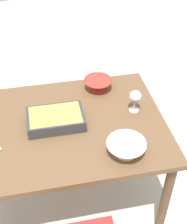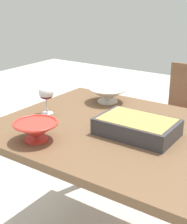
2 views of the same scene
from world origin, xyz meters
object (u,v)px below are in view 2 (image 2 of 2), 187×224
at_px(dining_table, 126,146).
at_px(casserole_dish, 137,126).
at_px(mixing_bowl, 108,94).
at_px(small_bowl, 36,130).
at_px(wine_glass, 46,94).

relative_size(dining_table, casserole_dish, 3.53).
relative_size(mixing_bowl, small_bowl, 1.15).
distance_m(dining_table, wine_glass, 0.50).
relative_size(casserole_dish, mixing_bowl, 1.55).
bearing_deg(casserole_dish, dining_table, 161.63).
relative_size(dining_table, mixing_bowl, 5.48).
height_order(wine_glass, mixing_bowl, wine_glass).
xyz_separation_m(dining_table, casserole_dish, (0.06, -0.02, 0.13)).
height_order(dining_table, mixing_bowl, mixing_bowl).
bearing_deg(dining_table, wine_glass, -173.88).
distance_m(dining_table, casserole_dish, 0.14).
distance_m(wine_glass, small_bowl, 0.34).
bearing_deg(casserole_dish, mixing_bowl, 137.89).
height_order(casserole_dish, mixing_bowl, mixing_bowl).
bearing_deg(dining_table, small_bowl, -130.18).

